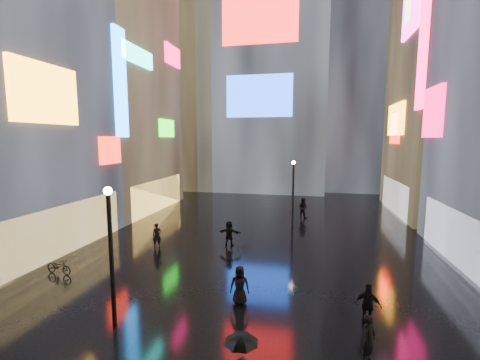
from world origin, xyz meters
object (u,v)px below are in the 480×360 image
(lamp_near, at_px, (111,249))
(lamp_far, at_px, (293,189))
(pedestrian_3, at_px, (368,305))
(bicycle, at_px, (59,266))

(lamp_near, bearing_deg, lamp_far, 69.38)
(lamp_near, distance_m, lamp_far, 16.25)
(lamp_far, distance_m, pedestrian_3, 13.80)
(lamp_near, distance_m, pedestrian_3, 9.60)
(bicycle, bearing_deg, lamp_near, -115.85)
(lamp_near, height_order, pedestrian_3, lamp_near)
(lamp_far, distance_m, bicycle, 16.39)
(pedestrian_3, bearing_deg, lamp_near, 26.88)
(lamp_far, height_order, pedestrian_3, lamp_far)
(lamp_near, height_order, bicycle, lamp_near)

